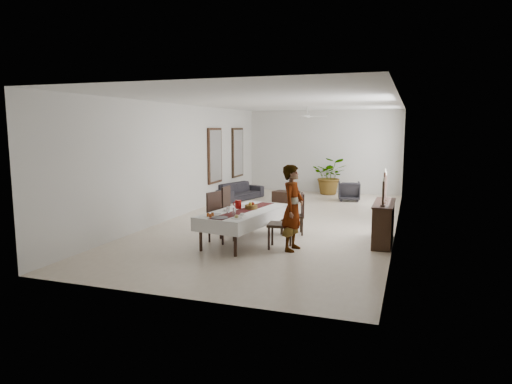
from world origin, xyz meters
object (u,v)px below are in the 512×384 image
at_px(dining_table_top, 244,212).
at_px(woman, 293,208).
at_px(sofa, 239,191).
at_px(red_pitcher, 238,204).
at_px(sideboard_body, 383,224).

height_order(dining_table_top, woman, woman).
xyz_separation_m(woman, sofa, (-3.50, 6.01, -0.60)).
relative_size(woman, sofa, 0.89).
bearing_deg(sofa, red_pitcher, -142.21).
distance_m(dining_table_top, sofa, 6.17).
distance_m(woman, sideboard_body, 2.17).
distance_m(red_pitcher, woman, 1.47).
bearing_deg(red_pitcher, dining_table_top, -40.44).
bearing_deg(red_pitcher, sideboard_body, 12.75).
bearing_deg(sofa, dining_table_top, -140.98).
relative_size(red_pitcher, sofa, 0.09).
distance_m(woman, sofa, 6.98).
bearing_deg(dining_table_top, sofa, 121.54).
height_order(red_pitcher, woman, woman).
relative_size(dining_table_top, red_pitcher, 12.00).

